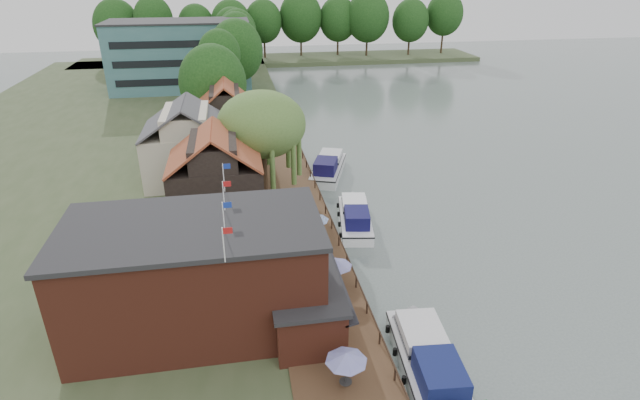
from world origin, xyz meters
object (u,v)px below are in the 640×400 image
pub (230,272)px  umbrella_0 (346,370)px  cottage_c (226,117)px  hotel_block (181,55)px  cruiser_1 (355,214)px  cruiser_2 (328,165)px  cottage_a (216,175)px  umbrella_4 (315,227)px  cottage_b (188,141)px  umbrella_2 (336,274)px  umbrella_3 (308,243)px  umbrella_1 (327,297)px  willow (262,144)px  cruiser_0 (429,357)px

pub → umbrella_0: pub is taller
pub → cottage_c: cottage_c is taller
hotel_block → cruiser_1: (19.37, -57.71, -5.98)m
hotel_block → cruiser_2: 49.32m
pub → cottage_a: (-1.00, 15.00, 0.60)m
cruiser_1 → umbrella_4: bearing=-129.1°
cottage_c → umbrella_0: bearing=-81.8°
cottage_b → cruiser_1: size_ratio=0.99×
umbrella_2 → cruiser_1: 11.87m
umbrella_3 → umbrella_4: same height
cottage_c → umbrella_1: (6.15, -34.35, -2.96)m
cottage_c → willow: size_ratio=0.82×
cottage_b → cruiser_2: 15.78m
hotel_block → cottage_a: 56.47m
pub → cottage_b: (-4.00, 25.00, 0.60)m
umbrella_1 → cruiser_2: size_ratio=0.23×
pub → cruiser_1: pub is taller
cottage_a → umbrella_3: size_ratio=3.62×
umbrella_2 → cruiser_1: (4.11, 11.08, -1.11)m
umbrella_0 → cruiser_1: 21.03m
willow → umbrella_3: size_ratio=4.39×
cruiser_0 → cruiser_2: cruiser_0 is taller
hotel_block → cottage_c: 37.90m
hotel_block → umbrella_2: size_ratio=10.69×
pub → umbrella_0: size_ratio=8.42×
cottage_b → umbrella_1: cottage_b is taller
umbrella_4 → cruiser_0: umbrella_4 is taller
pub → cruiser_0: (11.13, -5.83, -3.35)m
cottage_a → willow: (4.50, 5.00, 0.96)m
cottage_b → umbrella_1: 27.47m
willow → cruiser_2: (7.74, 5.97, -4.94)m
pub → cottage_c: 34.01m
umbrella_0 → umbrella_4: same height
hotel_block → umbrella_2: (15.26, -68.79, -4.86)m
umbrella_4 → cruiser_0: bearing=-74.5°
cottage_c → umbrella_3: size_ratio=3.58×
umbrella_0 → umbrella_4: (1.01, 16.37, 0.00)m
cottage_b → cruiser_0: bearing=-63.8°
cruiser_0 → cottage_a: bearing=125.2°
willow → cruiser_2: willow is taller
hotel_block → umbrella_1: (14.15, -71.35, -4.86)m
willow → umbrella_2: size_ratio=4.39×
cottage_c → cruiser_2: 14.37m
umbrella_0 → cottage_c: bearing=98.2°
cottage_c → umbrella_2: 32.74m
umbrella_4 → hotel_block: bearing=103.6°
cottage_a → umbrella_4: cottage_a is taller
umbrella_1 → cruiser_1: 14.65m
umbrella_4 → cruiser_2: umbrella_4 is taller
umbrella_0 → umbrella_2: same height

